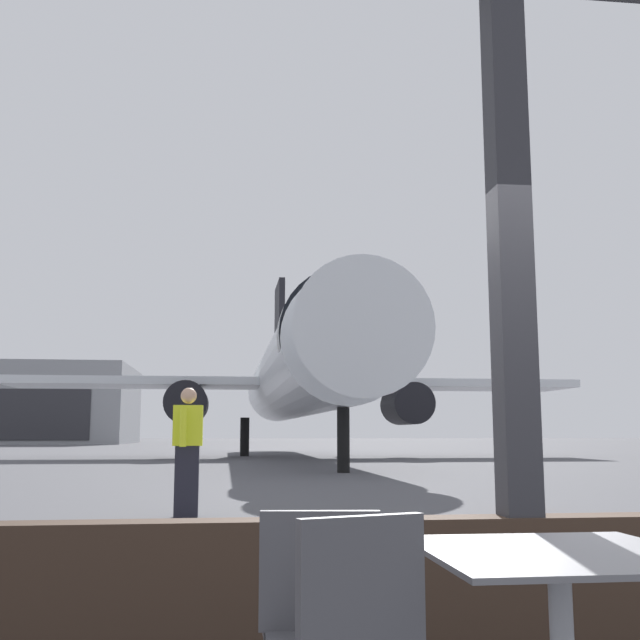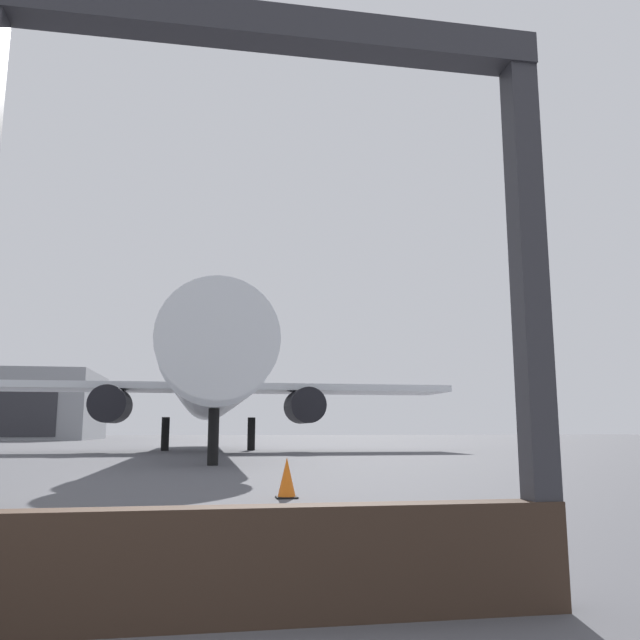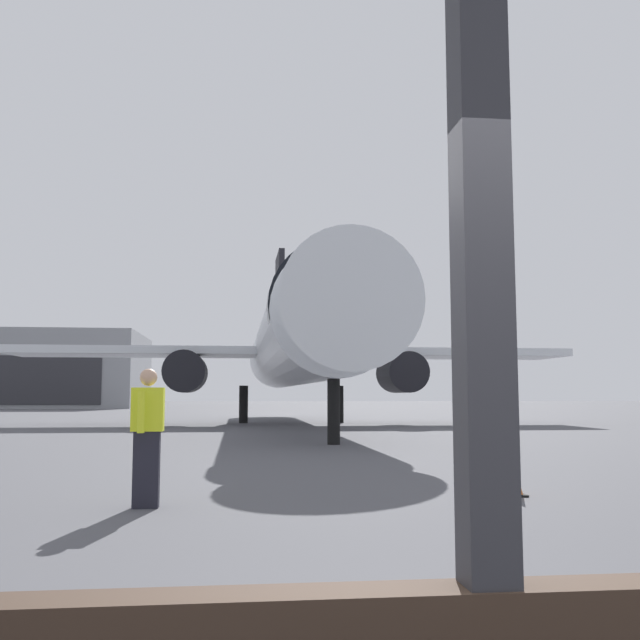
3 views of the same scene
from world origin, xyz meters
TOP-DOWN VIEW (x-y plane):
  - ground_plane at (0.00, 40.00)m, footprint 220.00×220.00m
  - window_frame at (0.00, 0.00)m, footprint 7.52×0.24m
  - dining_table at (-0.44, -1.46)m, footprint 0.91×0.91m
  - cafe_chair_window_left at (-1.25, -1.36)m, footprint 0.42×0.42m
  - cafe_chair_window_right at (-1.22, -1.72)m, footprint 0.48×0.48m
  - airplane at (1.79, 30.34)m, footprint 26.71×32.36m
  - ground_crew_worker at (-2.08, 6.66)m, footprint 0.40×0.56m
  - traffic_cone at (2.87, 7.17)m, footprint 0.36×0.36m
  - distant_hangar at (-20.71, 80.07)m, footprint 18.41×17.95m

SIDE VIEW (x-z plane):
  - ground_plane at x=0.00m, z-range 0.00..0.00m
  - traffic_cone at x=2.87m, z-range -0.02..0.67m
  - dining_table at x=-0.44m, z-range 0.10..0.83m
  - cafe_chair_window_left at x=-1.25m, z-range 0.10..0.97m
  - cafe_chair_window_right at x=-1.22m, z-range 0.10..0.99m
  - ground_crew_worker at x=-2.08m, z-range 0.03..1.77m
  - window_frame at x=0.00m, z-range -0.61..3.42m
  - airplane at x=1.79m, z-range -1.59..9.05m
  - distant_hangar at x=-20.71m, z-range 0.00..8.04m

